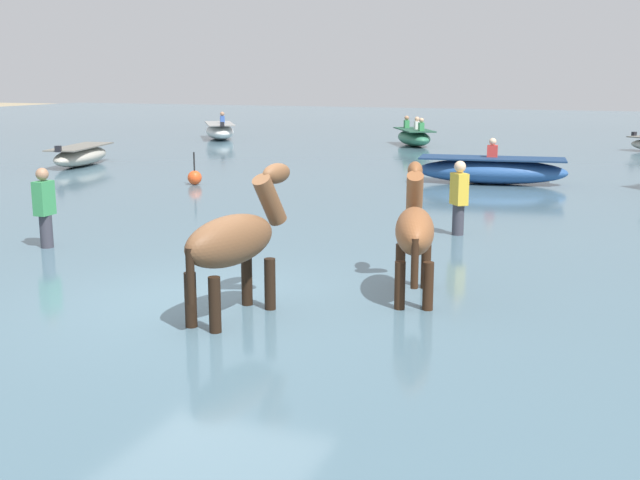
{
  "coord_description": "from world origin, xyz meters",
  "views": [
    {
      "loc": [
        4.54,
        -7.98,
        3.07
      ],
      "look_at": [
        0.78,
        1.72,
        0.85
      ],
      "focal_mm": 43.88,
      "sensor_mm": 36.0,
      "label": 1
    }
  ],
  "objects_px": {
    "boat_near_starboard": "(491,171)",
    "person_wading_mid": "(459,205)",
    "channel_buoy": "(195,177)",
    "boat_far_offshore": "(220,131)",
    "boat_mid_channel": "(414,137)",
    "horse_trailing_chestnut": "(414,233)",
    "person_onlooker_left": "(45,216)",
    "horse_lead_bay": "(235,244)",
    "boat_distant_east": "(81,156)"
  },
  "relations": [
    {
      "from": "boat_near_starboard",
      "to": "person_wading_mid",
      "type": "relative_size",
      "value": 2.36
    },
    {
      "from": "boat_near_starboard",
      "to": "boat_far_offshore",
      "type": "xyz_separation_m",
      "value": [
        -13.01,
        9.8,
        0.01
      ]
    },
    {
      "from": "boat_far_offshore",
      "to": "boat_near_starboard",
      "type": "bearing_deg",
      "value": -37.0
    },
    {
      "from": "boat_far_offshore",
      "to": "channel_buoy",
      "type": "distance_m",
      "value": 14.09
    },
    {
      "from": "boat_mid_channel",
      "to": "horse_lead_bay",
      "type": "bearing_deg",
      "value": -80.72
    },
    {
      "from": "boat_far_offshore",
      "to": "person_wading_mid",
      "type": "xyz_separation_m",
      "value": [
        13.52,
        -16.5,
        0.18
      ]
    },
    {
      "from": "horse_lead_bay",
      "to": "person_onlooker_left",
      "type": "xyz_separation_m",
      "value": [
        -4.48,
        2.13,
        -0.33
      ]
    },
    {
      "from": "boat_distant_east",
      "to": "person_wading_mid",
      "type": "bearing_deg",
      "value": -26.19
    },
    {
      "from": "boat_near_starboard",
      "to": "boat_far_offshore",
      "type": "bearing_deg",
      "value": 143.0
    },
    {
      "from": "channel_buoy",
      "to": "person_onlooker_left",
      "type": "bearing_deg",
      "value": -78.42
    },
    {
      "from": "person_wading_mid",
      "to": "channel_buoy",
      "type": "height_order",
      "value": "person_wading_mid"
    },
    {
      "from": "boat_near_starboard",
      "to": "channel_buoy",
      "type": "bearing_deg",
      "value": -157.25
    },
    {
      "from": "boat_distant_east",
      "to": "channel_buoy",
      "type": "bearing_deg",
      "value": -24.59
    },
    {
      "from": "horse_lead_bay",
      "to": "channel_buoy",
      "type": "distance_m",
      "value": 11.08
    },
    {
      "from": "horse_lead_bay",
      "to": "person_onlooker_left",
      "type": "distance_m",
      "value": 4.97
    },
    {
      "from": "boat_mid_channel",
      "to": "person_wading_mid",
      "type": "distance_m",
      "value": 17.18
    },
    {
      "from": "boat_mid_channel",
      "to": "person_onlooker_left",
      "type": "relative_size",
      "value": 1.84
    },
    {
      "from": "boat_distant_east",
      "to": "boat_mid_channel",
      "type": "xyz_separation_m",
      "value": [
        7.72,
        10.16,
        0.04
      ]
    },
    {
      "from": "boat_distant_east",
      "to": "boat_mid_channel",
      "type": "height_order",
      "value": "boat_mid_channel"
    },
    {
      "from": "boat_distant_east",
      "to": "channel_buoy",
      "type": "distance_m",
      "value": 5.89
    },
    {
      "from": "horse_lead_bay",
      "to": "boat_far_offshore",
      "type": "height_order",
      "value": "horse_lead_bay"
    },
    {
      "from": "horse_trailing_chestnut",
      "to": "horse_lead_bay",
      "type": "bearing_deg",
      "value": -137.95
    },
    {
      "from": "horse_lead_bay",
      "to": "channel_buoy",
      "type": "bearing_deg",
      "value": 122.56
    },
    {
      "from": "boat_near_starboard",
      "to": "person_wading_mid",
      "type": "height_order",
      "value": "person_wading_mid"
    },
    {
      "from": "horse_trailing_chestnut",
      "to": "person_onlooker_left",
      "type": "bearing_deg",
      "value": 174.26
    },
    {
      "from": "horse_lead_bay",
      "to": "boat_near_starboard",
      "type": "xyz_separation_m",
      "value": [
        0.93,
        12.2,
        -0.52
      ]
    },
    {
      "from": "boat_distant_east",
      "to": "boat_far_offshore",
      "type": "bearing_deg",
      "value": 94.33
    },
    {
      "from": "boat_far_offshore",
      "to": "boat_mid_channel",
      "type": "height_order",
      "value": "boat_far_offshore"
    },
    {
      "from": "boat_mid_channel",
      "to": "person_onlooker_left",
      "type": "xyz_separation_m",
      "value": [
        -0.89,
        -19.8,
        0.19
      ]
    },
    {
      "from": "boat_far_offshore",
      "to": "boat_mid_channel",
      "type": "xyz_separation_m",
      "value": [
        8.5,
        -0.07,
        -0.01
      ]
    },
    {
      "from": "boat_mid_channel",
      "to": "person_onlooker_left",
      "type": "height_order",
      "value": "person_onlooker_left"
    },
    {
      "from": "horse_trailing_chestnut",
      "to": "boat_mid_channel",
      "type": "height_order",
      "value": "horse_trailing_chestnut"
    },
    {
      "from": "boat_near_starboard",
      "to": "boat_mid_channel",
      "type": "xyz_separation_m",
      "value": [
        -4.51,
        9.73,
        -0.0
      ]
    },
    {
      "from": "horse_lead_bay",
      "to": "person_wading_mid",
      "type": "bearing_deg",
      "value": 75.37
    },
    {
      "from": "horse_trailing_chestnut",
      "to": "channel_buoy",
      "type": "bearing_deg",
      "value": 134.36
    },
    {
      "from": "horse_lead_bay",
      "to": "boat_far_offshore",
      "type": "distance_m",
      "value": 25.11
    },
    {
      "from": "boat_near_starboard",
      "to": "person_onlooker_left",
      "type": "relative_size",
      "value": 2.36
    },
    {
      "from": "horse_trailing_chestnut",
      "to": "boat_distant_east",
      "type": "distance_m",
      "value": 16.55
    },
    {
      "from": "horse_lead_bay",
      "to": "boat_distant_east",
      "type": "bearing_deg",
      "value": 133.85
    },
    {
      "from": "boat_near_starboard",
      "to": "person_wading_mid",
      "type": "bearing_deg",
      "value": -85.69
    },
    {
      "from": "boat_distant_east",
      "to": "person_onlooker_left",
      "type": "height_order",
      "value": "person_onlooker_left"
    },
    {
      "from": "boat_far_offshore",
      "to": "horse_lead_bay",
      "type": "bearing_deg",
      "value": -61.24
    },
    {
      "from": "boat_far_offshore",
      "to": "person_wading_mid",
      "type": "bearing_deg",
      "value": -50.68
    },
    {
      "from": "boat_distant_east",
      "to": "person_onlooker_left",
      "type": "xyz_separation_m",
      "value": [
        6.83,
        -9.64,
        0.22
      ]
    },
    {
      "from": "person_onlooker_left",
      "to": "channel_buoy",
      "type": "relative_size",
      "value": 2.01
    },
    {
      "from": "boat_distant_east",
      "to": "person_onlooker_left",
      "type": "relative_size",
      "value": 1.97
    },
    {
      "from": "person_onlooker_left",
      "to": "boat_distant_east",
      "type": "bearing_deg",
      "value": 125.33
    },
    {
      "from": "horse_lead_bay",
      "to": "person_wading_mid",
      "type": "relative_size",
      "value": 1.24
    },
    {
      "from": "horse_trailing_chestnut",
      "to": "person_onlooker_left",
      "type": "relative_size",
      "value": 1.2
    },
    {
      "from": "person_wading_mid",
      "to": "channel_buoy",
      "type": "relative_size",
      "value": 2.01
    }
  ]
}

